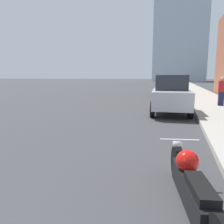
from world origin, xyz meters
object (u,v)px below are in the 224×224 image
parked_car_yellow (176,83)px  pedestrian (222,91)px  parked_car_white (176,82)px  parked_car_black (177,80)px  motorcycle (191,185)px  parked_car_blue (172,87)px  parked_car_silver (170,95)px

parked_car_yellow → pedestrian: bearing=-87.5°
parked_car_white → parked_car_black: bearing=84.6°
motorcycle → parked_car_white: parked_car_white is taller
parked_car_blue → pedestrian: bearing=-75.7°
motorcycle → parked_car_black: 55.62m
parked_car_silver → parked_car_black: parked_car_silver is taller
parked_car_yellow → parked_car_black: size_ratio=0.91×
parked_car_blue → pedestrian: pedestrian is taller
motorcycle → parked_car_blue: 18.84m
parked_car_silver → motorcycle: bearing=-90.3°
parked_car_silver → pedestrian: parked_car_silver is taller
motorcycle → parked_car_silver: bearing=82.7°
parked_car_blue → parked_car_black: parked_car_black is taller
parked_car_silver → parked_car_yellow: parked_car_silver is taller
motorcycle → parked_car_blue: parked_car_blue is taller
pedestrian → parked_car_silver: bearing=-134.7°
parked_car_black → parked_car_white: bearing=-92.4°
parked_car_yellow → pedestrian: 21.00m
motorcycle → pedestrian: size_ratio=1.57×
motorcycle → parked_car_yellow: (-0.42, 31.58, 0.45)m
parked_car_white → pedestrian: bearing=-90.5°
parked_car_yellow → parked_car_silver: bearing=-94.9°
parked_car_black → pedestrian: bearing=-88.7°
pedestrian → motorcycle: bearing=-101.3°
parked_car_blue → parked_car_yellow: bearing=83.2°
parked_car_blue → parked_car_black: (0.26, 36.79, 0.08)m
motorcycle → parked_car_yellow: parked_car_yellow is taller
parked_car_yellow → parked_car_white: bearing=85.9°
parked_car_silver → parked_car_black: bearing=85.8°
parked_car_black → motorcycle: bearing=-91.6°
parked_car_white → parked_car_yellow: bearing=-94.6°
parked_car_silver → parked_car_white: size_ratio=0.90×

